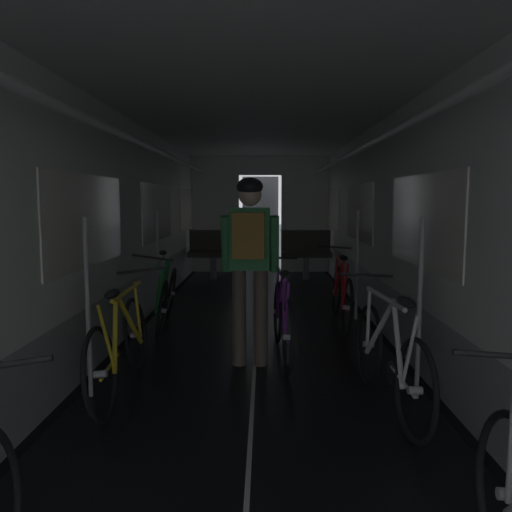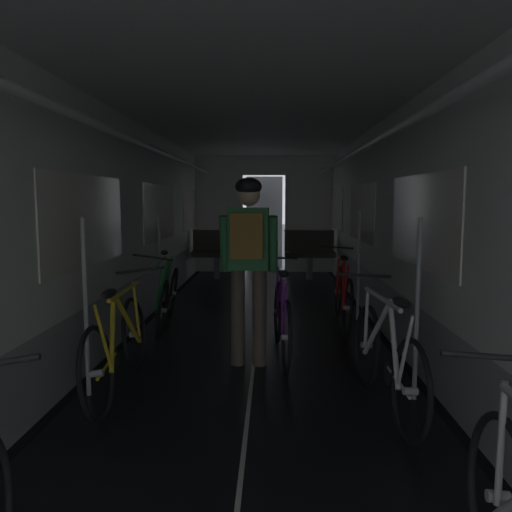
{
  "view_description": "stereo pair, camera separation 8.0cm",
  "coord_description": "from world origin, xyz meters",
  "px_view_note": "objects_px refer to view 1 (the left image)",
  "views": [
    {
      "loc": [
        0.09,
        -1.69,
        1.53
      ],
      "look_at": [
        0.0,
        3.65,
        0.94
      ],
      "focal_mm": 35.4,
      "sensor_mm": 36.0,
      "label": 1
    },
    {
      "loc": [
        0.17,
        -1.68,
        1.53
      ],
      "look_at": [
        0.0,
        3.65,
        0.94
      ],
      "focal_mm": 35.4,
      "sensor_mm": 36.0,
      "label": 2
    }
  ],
  "objects_px": {
    "bicycle_white": "(389,358)",
    "bicycle_purple_in_aisle": "(282,318)",
    "bicycle_green": "(166,297)",
    "bench_seat_far_left": "(213,250)",
    "person_cyclist_aisle": "(250,251)",
    "bicycle_red": "(341,295)",
    "bicycle_yellow": "(121,346)",
    "bench_seat_far_right": "(306,250)"
  },
  "relations": [
    {
      "from": "bicycle_white",
      "to": "bicycle_purple_in_aisle",
      "type": "relative_size",
      "value": 1.0
    },
    {
      "from": "bicycle_green",
      "to": "bicycle_red",
      "type": "distance_m",
      "value": 2.11
    },
    {
      "from": "bicycle_green",
      "to": "bicycle_purple_in_aisle",
      "type": "relative_size",
      "value": 1.0
    },
    {
      "from": "bicycle_green",
      "to": "bicycle_white",
      "type": "relative_size",
      "value": 1.0
    },
    {
      "from": "bench_seat_far_left",
      "to": "person_cyclist_aisle",
      "type": "xyz_separation_m",
      "value": [
        0.86,
        -5.22,
        0.5
      ]
    },
    {
      "from": "bicycle_white",
      "to": "bicycle_green",
      "type": "bearing_deg",
      "value": 131.9
    },
    {
      "from": "person_cyclist_aisle",
      "to": "bicycle_red",
      "type": "bearing_deg",
      "value": 54.44
    },
    {
      "from": "bench_seat_far_right",
      "to": "bicycle_white",
      "type": "bearing_deg",
      "value": -89.08
    },
    {
      "from": "bicycle_yellow",
      "to": "person_cyclist_aisle",
      "type": "height_order",
      "value": "person_cyclist_aisle"
    },
    {
      "from": "bench_seat_far_left",
      "to": "bench_seat_far_right",
      "type": "xyz_separation_m",
      "value": [
        1.8,
        0.0,
        0.0
      ]
    },
    {
      "from": "bicycle_white",
      "to": "person_cyclist_aisle",
      "type": "distance_m",
      "value": 1.57
    },
    {
      "from": "bench_seat_far_right",
      "to": "bicycle_red",
      "type": "bearing_deg",
      "value": -88.01
    },
    {
      "from": "bicycle_red",
      "to": "bicycle_purple_in_aisle",
      "type": "bearing_deg",
      "value": -121.67
    },
    {
      "from": "bench_seat_far_right",
      "to": "bicycle_green",
      "type": "distance_m",
      "value": 4.35
    },
    {
      "from": "bicycle_green",
      "to": "person_cyclist_aisle",
      "type": "distance_m",
      "value": 1.84
    },
    {
      "from": "bicycle_purple_in_aisle",
      "to": "bicycle_red",
      "type": "bearing_deg",
      "value": 58.33
    },
    {
      "from": "bicycle_yellow",
      "to": "bench_seat_far_right",
      "type": "bearing_deg",
      "value": 71.8
    },
    {
      "from": "bicycle_green",
      "to": "bicycle_red",
      "type": "height_order",
      "value": "bicycle_green"
    },
    {
      "from": "bench_seat_far_left",
      "to": "bicycle_purple_in_aisle",
      "type": "xyz_separation_m",
      "value": [
        1.17,
        -4.96,
        -0.18
      ]
    },
    {
      "from": "bench_seat_far_left",
      "to": "bicycle_white",
      "type": "xyz_separation_m",
      "value": [
        1.9,
        -6.18,
        -0.18
      ]
    },
    {
      "from": "bicycle_white",
      "to": "person_cyclist_aisle",
      "type": "relative_size",
      "value": 0.98
    },
    {
      "from": "bicycle_white",
      "to": "person_cyclist_aisle",
      "type": "height_order",
      "value": "person_cyclist_aisle"
    },
    {
      "from": "bicycle_red",
      "to": "bicycle_white",
      "type": "bearing_deg",
      "value": -90.7
    },
    {
      "from": "bicycle_red",
      "to": "bicycle_yellow",
      "type": "distance_m",
      "value": 3.01
    },
    {
      "from": "bench_seat_far_right",
      "to": "bicycle_white",
      "type": "relative_size",
      "value": 0.58
    },
    {
      "from": "bicycle_white",
      "to": "bench_seat_far_right",
      "type": "bearing_deg",
      "value": 90.92
    },
    {
      "from": "bicycle_green",
      "to": "bicycle_white",
      "type": "bearing_deg",
      "value": -48.1
    },
    {
      "from": "bicycle_red",
      "to": "bicycle_yellow",
      "type": "height_order",
      "value": "bicycle_yellow"
    },
    {
      "from": "person_cyclist_aisle",
      "to": "bench_seat_far_right",
      "type": "bearing_deg",
      "value": 79.78
    },
    {
      "from": "bench_seat_far_left",
      "to": "bicycle_yellow",
      "type": "relative_size",
      "value": 0.58
    },
    {
      "from": "bicycle_purple_in_aisle",
      "to": "bicycle_green",
      "type": "bearing_deg",
      "value": 141.0
    },
    {
      "from": "bench_seat_far_right",
      "to": "bicycle_purple_in_aisle",
      "type": "distance_m",
      "value": 5.0
    },
    {
      "from": "bicycle_red",
      "to": "person_cyclist_aisle",
      "type": "bearing_deg",
      "value": -125.56
    },
    {
      "from": "bench_seat_far_left",
      "to": "bicycle_red",
      "type": "xyz_separation_m",
      "value": [
        1.93,
        -3.72,
        -0.18
      ]
    },
    {
      "from": "bicycle_green",
      "to": "bicycle_red",
      "type": "relative_size",
      "value": 1.0
    },
    {
      "from": "bicycle_green",
      "to": "bicycle_white",
      "type": "height_order",
      "value": "bicycle_green"
    },
    {
      "from": "person_cyclist_aisle",
      "to": "bicycle_purple_in_aisle",
      "type": "distance_m",
      "value": 0.8
    },
    {
      "from": "bicycle_red",
      "to": "bicycle_white",
      "type": "height_order",
      "value": "same"
    },
    {
      "from": "bench_seat_far_left",
      "to": "bicycle_green",
      "type": "bearing_deg",
      "value": -92.58
    },
    {
      "from": "bench_seat_far_right",
      "to": "bicycle_green",
      "type": "height_order",
      "value": "bicycle_green"
    },
    {
      "from": "bench_seat_far_right",
      "to": "person_cyclist_aisle",
      "type": "relative_size",
      "value": 0.57
    },
    {
      "from": "bicycle_yellow",
      "to": "bench_seat_far_left",
      "type": "bearing_deg",
      "value": 88.62
    }
  ]
}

